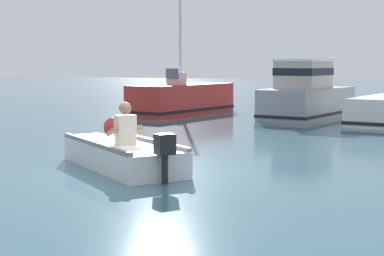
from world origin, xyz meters
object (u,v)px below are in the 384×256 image
rowboat_with_person (121,154)px  moored_boat_red (182,99)px  moored_boat_grey (307,96)px  mooring_buoy (114,127)px

rowboat_with_person → moored_boat_red: 11.80m
rowboat_with_person → moored_boat_grey: (0.13, 11.30, 0.51)m
moored_boat_grey → mooring_buoy: (-2.71, -7.63, -0.49)m
moored_boat_red → mooring_buoy: size_ratio=9.34×
moored_boat_red → mooring_buoy: bearing=-75.6°
rowboat_with_person → moored_boat_grey: 11.32m
moored_boat_red → moored_boat_grey: bearing=4.7°
rowboat_with_person → moored_boat_grey: bearing=89.3°
rowboat_with_person → moored_boat_red: bearing=112.1°
moored_boat_red → mooring_buoy: moored_boat_red is taller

